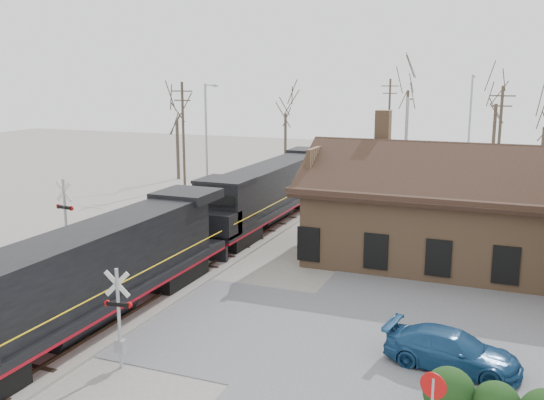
{
  "coord_description": "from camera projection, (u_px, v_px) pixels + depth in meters",
  "views": [
    {
      "loc": [
        14.96,
        -20.58,
        9.78
      ],
      "look_at": [
        3.06,
        9.0,
        3.24
      ],
      "focal_mm": 40.0,
      "sensor_mm": 36.0,
      "label": 1
    }
  ],
  "objects": [
    {
      "name": "ground",
      "position": [
        129.0,
        307.0,
        26.13
      ],
      "size": [
        140.0,
        140.0,
        0.0
      ],
      "primitive_type": "plane",
      "color": "#9C978D",
      "rests_on": "ground"
    },
    {
      "name": "road",
      "position": [
        129.0,
        306.0,
        26.13
      ],
      "size": [
        60.0,
        9.0,
        0.03
      ],
      "primitive_type": "cube",
      "color": "#5A5A5F",
      "rests_on": "ground"
    },
    {
      "name": "track_main",
      "position": [
        263.0,
        227.0,
        39.75
      ],
      "size": [
        3.4,
        90.0,
        0.24
      ],
      "color": "#9C978D",
      "rests_on": "ground"
    },
    {
      "name": "track_siding",
      "position": [
        202.0,
        221.0,
        41.4
      ],
      "size": [
        3.4,
        90.0,
        0.24
      ],
      "color": "#9C978D",
      "rests_on": "ground"
    },
    {
      "name": "depot",
      "position": [
        449.0,
        217.0,
        32.18
      ],
      "size": [
        15.2,
        9.31,
        7.9
      ],
      "color": "#8A6647",
      "rests_on": "ground"
    },
    {
      "name": "locomotive_lead",
      "position": [
        75.0,
        282.0,
        22.71
      ],
      "size": [
        2.81,
        18.81,
        4.17
      ],
      "color": "black",
      "rests_on": "ground"
    },
    {
      "name": "locomotive_trailing",
      "position": [
        267.0,
        193.0,
        40.06
      ],
      "size": [
        2.81,
        18.81,
        3.95
      ],
      "color": "black",
      "rests_on": "ground"
    },
    {
      "name": "crossbuck_near",
      "position": [
        119.0,
        321.0,
        20.35
      ],
      "size": [
        1.01,
        0.27,
        3.54
      ],
      "rotation": [
        0.0,
        0.0,
        0.15
      ],
      "color": "#A5A8AD",
      "rests_on": "ground"
    },
    {
      "name": "crossbuck_far",
      "position": [
        66.0,
        222.0,
        32.59
      ],
      "size": [
        1.26,
        0.33,
        4.42
      ],
      "rotation": [
        0.0,
        0.0,
        3.01
      ],
      "color": "#A5A8AD",
      "rests_on": "ground"
    },
    {
      "name": "do_not_enter_sign",
      "position": [
        432.0,
        400.0,
        15.47
      ],
      "size": [
        0.7,
        0.25,
        2.41
      ],
      "rotation": [
        0.0,
        0.0,
        -0.3
      ],
      "color": "#A5A8AD",
      "rests_on": "ground"
    },
    {
      "name": "parked_car",
      "position": [
        452.0,
        350.0,
        20.5
      ],
      "size": [
        4.79,
        2.54,
        1.32
      ],
      "primitive_type": "imported",
      "rotation": [
        0.0,
        0.0,
        1.42
      ],
      "color": "navy",
      "rests_on": "ground"
    },
    {
      "name": "hedge_a",
      "position": [
        449.0,
        393.0,
        17.59
      ],
      "size": [
        1.5,
        1.5,
        1.5
      ],
      "primitive_type": "sphere",
      "color": "black",
      "rests_on": "ground"
    },
    {
      "name": "streetlight_a",
      "position": [
        207.0,
        138.0,
        45.99
      ],
      "size": [
        0.25,
        2.04,
        9.22
      ],
      "color": "#A5A8AD",
      "rests_on": "ground"
    },
    {
      "name": "streetlight_b",
      "position": [
        406.0,
        150.0,
        42.43
      ],
      "size": [
        0.25,
        2.04,
        8.35
      ],
      "color": "#A5A8AD",
      "rests_on": "ground"
    },
    {
      "name": "streetlight_c",
      "position": [
        469.0,
        127.0,
        51.37
      ],
      "size": [
        0.25,
        2.04,
        9.9
      ],
      "color": "#A5A8AD",
      "rests_on": "ground"
    },
    {
      "name": "utility_pole_a",
      "position": [
        183.0,
        133.0,
        53.47
      ],
      "size": [
        2.0,
        0.24,
        9.29
      ],
      "color": "#382D23",
      "rests_on": "ground"
    },
    {
      "name": "utility_pole_b",
      "position": [
        389.0,
        120.0,
        67.88
      ],
      "size": [
        2.0,
        0.24,
        9.49
      ],
      "color": "#382D23",
      "rests_on": "ground"
    },
    {
      "name": "utility_pole_c",
      "position": [
        499.0,
        140.0,
        48.74
      ],
      "size": [
        2.0,
        0.24,
        9.03
      ],
      "color": "#382D23",
      "rests_on": "ground"
    },
    {
      "name": "tree_a",
      "position": [
        177.0,
        110.0,
        57.3
      ],
      "size": [
        3.8,
        3.8,
        9.31
      ],
      "color": "#382D23",
      "rests_on": "ground"
    },
    {
      "name": "tree_b",
      "position": [
        286.0,
        104.0,
        65.02
      ],
      "size": [
        3.89,
        3.89,
        9.53
      ],
      "color": "#382D23",
      "rests_on": "ground"
    },
    {
      "name": "tree_c",
      "position": [
        409.0,
        78.0,
        67.49
      ],
      "size": [
        5.48,
        5.48,
        13.42
      ],
      "color": "#382D23",
      "rests_on": "ground"
    },
    {
      "name": "tree_d",
      "position": [
        497.0,
        91.0,
        57.36
      ],
      "size": [
        4.79,
        4.79,
        11.74
      ],
      "color": "#382D23",
      "rests_on": "ground"
    }
  ]
}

